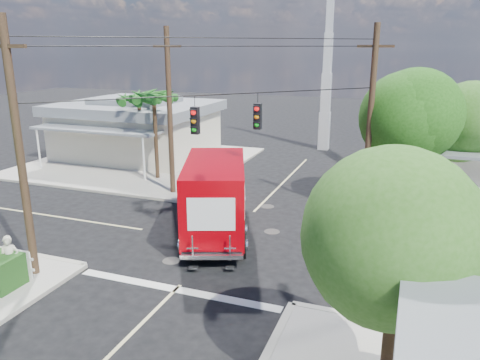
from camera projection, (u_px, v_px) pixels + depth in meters
The scene contains 15 objects.
ground at pixel (224, 242), 19.84m from camera, with size 120.00×120.00×0.00m, color black.
sidewalk_ne at pixel (479, 194), 25.99m from camera, with size 14.12×14.12×0.14m.
sidewalk_nw at pixel (140, 162), 33.26m from camera, with size 14.12×14.12×0.14m.
road_markings at pixel (210, 256), 18.51m from camera, with size 32.00×32.00×0.01m.
building_nw at pixel (137, 128), 34.47m from camera, with size 10.80×10.20×4.30m.
radio_tower at pixel (327, 78), 36.15m from camera, with size 0.80×0.80×17.00m.
tree_ne_front at pixel (417, 117), 22.21m from camera, with size 4.21×4.14×6.66m.
tree_ne_back at pixel (471, 125), 23.49m from camera, with size 3.77×3.66×5.82m.
tree_se at pixel (399, 241), 9.86m from camera, with size 3.67×3.54×5.62m.
palm_nw_front at pixel (154, 98), 27.72m from camera, with size 3.01×3.08×5.59m.
palm_nw_back at pixel (139, 100), 29.84m from camera, with size 3.01×3.08×5.19m.
utility_poles at pixel (203, 125), 20.53m from camera, with size 12.00×10.68×9.00m.
vending_boxes at pixel (393, 200), 23.07m from camera, with size 1.90×0.50×1.10m.
delivery_truck at pixel (216, 195), 20.45m from camera, with size 4.91×8.15×3.40m.
pedestrian at pixel (10, 260), 15.90m from camera, with size 0.63×0.41×1.72m, color beige.
Camera 1 is at (7.03, -16.96, 8.00)m, focal length 35.00 mm.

